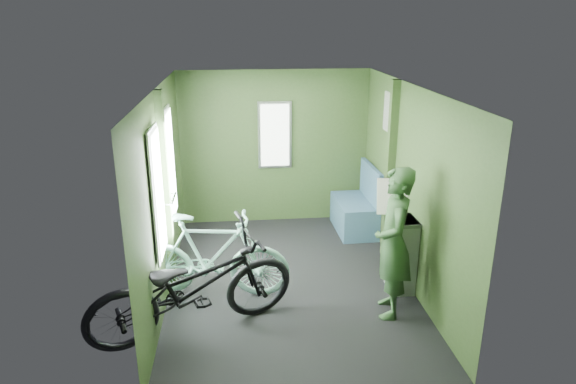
% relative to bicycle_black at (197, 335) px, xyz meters
% --- Properties ---
extents(room, '(4.00, 4.02, 2.31)m').
position_rel_bicycle_black_xyz_m(room, '(0.99, 1.03, 1.44)').
color(room, black).
rests_on(room, ground).
extents(bicycle_black, '(2.28, 1.61, 1.21)m').
position_rel_bicycle_black_xyz_m(bicycle_black, '(0.00, 0.00, 0.00)').
color(bicycle_black, black).
rests_on(bicycle_black, ground).
extents(bicycle_mint, '(1.82, 0.90, 1.11)m').
position_rel_bicycle_black_xyz_m(bicycle_mint, '(0.14, 0.70, 0.00)').
color(bicycle_mint, '#8DD0BE').
rests_on(bicycle_mint, ground).
extents(passenger, '(0.48, 0.73, 1.62)m').
position_rel_bicycle_black_xyz_m(passenger, '(2.03, 0.21, 0.81)').
color(passenger, '#2A4928').
rests_on(passenger, ground).
extents(waste_box, '(0.26, 0.36, 0.88)m').
position_rel_bicycle_black_xyz_m(waste_box, '(2.29, 0.68, 0.44)').
color(waste_box, gray).
rests_on(waste_box, ground).
extents(bench_seat, '(0.54, 0.95, 0.99)m').
position_rel_bicycle_black_xyz_m(bench_seat, '(2.18, 2.44, 0.29)').
color(bench_seat, '#2A4259').
rests_on(bench_seat, ground).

